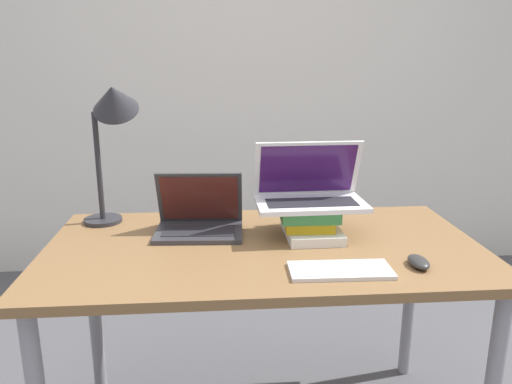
% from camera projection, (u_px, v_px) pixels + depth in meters
% --- Properties ---
extents(wall_back, '(8.00, 0.05, 2.70)m').
position_uv_depth(wall_back, '(239.00, 56.00, 3.02)').
color(wall_back, silver).
rests_on(wall_back, ground_plane).
extents(desk, '(1.43, 0.77, 0.75)m').
position_uv_depth(desk, '(264.00, 267.00, 1.67)').
color(desk, brown).
rests_on(desk, ground_plane).
extents(laptop_left, '(0.31, 0.23, 0.21)m').
position_uv_depth(laptop_left, '(199.00, 220.00, 1.75)').
color(laptop_left, '#333338').
rests_on(laptop_left, desk).
extents(book_stack, '(0.21, 0.26, 0.11)m').
position_uv_depth(book_stack, '(309.00, 220.00, 1.73)').
color(book_stack, white).
rests_on(book_stack, desk).
extents(laptop_on_books, '(0.38, 0.23, 0.22)m').
position_uv_depth(laptop_on_books, '(309.00, 192.00, 1.71)').
color(laptop_on_books, silver).
rests_on(laptop_on_books, book_stack).
extents(wireless_keyboard, '(0.30, 0.13, 0.01)m').
position_uv_depth(wireless_keyboard, '(340.00, 270.00, 1.43)').
color(wireless_keyboard, silver).
rests_on(wireless_keyboard, desk).
extents(mouse, '(0.06, 0.10, 0.03)m').
position_uv_depth(mouse, '(419.00, 262.00, 1.47)').
color(mouse, '#2D2D2D').
rests_on(mouse, desk).
extents(desk_lamp, '(0.23, 0.20, 0.55)m').
position_uv_depth(desk_lamp, '(112.00, 115.00, 1.74)').
color(desk_lamp, '#28282D').
rests_on(desk_lamp, desk).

